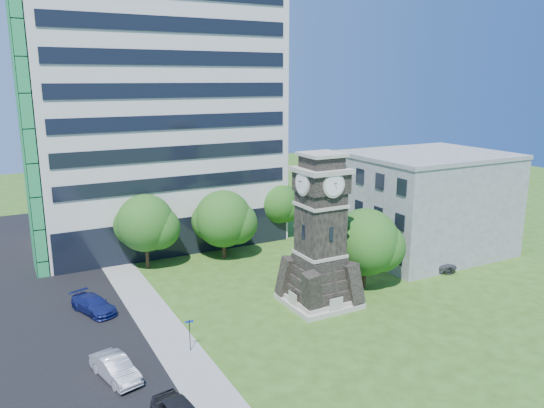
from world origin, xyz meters
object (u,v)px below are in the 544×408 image
park_bench (336,297)px  street_sign (190,332)px  car_street_north (93,304)px  car_east_lot (430,265)px  car_street_mid (115,368)px  clock_tower (320,240)px

park_bench → street_sign: bearing=-151.5°
car_street_north → car_east_lot: bearing=-31.9°
street_sign → park_bench: bearing=14.4°
car_east_lot → park_bench: car_east_lot is taller
park_bench → car_street_mid: bearing=-150.8°
car_street_north → street_sign: size_ratio=1.96×
car_street_mid → car_east_lot: size_ratio=0.86×
car_street_mid → car_east_lot: (30.03, 4.75, -0.01)m
clock_tower → car_east_lot: (13.12, 1.15, -4.59)m
car_street_north → street_sign: bearing=-85.1°
clock_tower → car_east_lot: size_ratio=2.48×
car_east_lot → clock_tower: bearing=115.8°
car_east_lot → street_sign: size_ratio=2.16×
clock_tower → car_street_mid: size_ratio=2.89×
car_street_north → car_street_mid: bearing=-114.1°
clock_tower → park_bench: 5.02m
car_street_mid → park_bench: 18.43m
car_east_lot → park_bench: size_ratio=2.90×
street_sign → clock_tower: bearing=18.1°
clock_tower → car_street_mid: (-16.90, -3.60, -4.58)m
clock_tower → car_east_lot: bearing=5.0°
street_sign → car_street_mid: bearing=-163.1°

